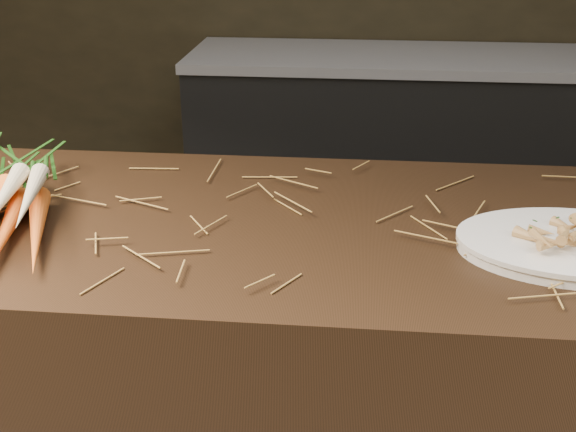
# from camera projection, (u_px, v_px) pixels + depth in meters

# --- Properties ---
(main_counter) EXTENTS (2.40, 0.70, 0.90)m
(main_counter) POSITION_uv_depth(u_px,v_px,m) (293.00, 418.00, 1.50)
(main_counter) COLOR black
(main_counter) RESTS_ON ground
(back_counter) EXTENTS (1.82, 0.62, 0.84)m
(back_counter) POSITION_uv_depth(u_px,v_px,m) (399.00, 149.00, 3.20)
(back_counter) COLOR black
(back_counter) RESTS_ON ground
(straw_bedding) EXTENTS (1.40, 0.60, 0.02)m
(straw_bedding) POSITION_uv_depth(u_px,v_px,m) (294.00, 216.00, 1.31)
(straw_bedding) COLOR #A3833F
(straw_bedding) RESTS_ON main_counter
(root_veg_bunch) EXTENTS (0.33, 0.60, 0.11)m
(root_veg_bunch) POSITION_uv_depth(u_px,v_px,m) (18.00, 179.00, 1.36)
(root_veg_bunch) COLOR orange
(root_veg_bunch) RESTS_ON main_counter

